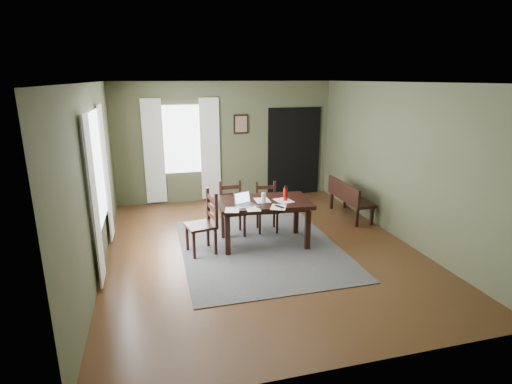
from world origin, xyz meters
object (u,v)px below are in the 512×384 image
object	(u,v)px
dining_table	(264,206)
bench	(348,196)
chair_end	(204,223)
chair_back_right	(267,208)
chair_back_left	(232,209)
water_bottle	(285,194)
laptop	(244,202)

from	to	relation	value
dining_table	bench	world-z (taller)	dining_table
chair_end	chair_back_right	xyz separation A→B (m)	(1.26, 0.69, -0.06)
dining_table	chair_back_right	world-z (taller)	chair_back_right
chair_back_left	water_bottle	world-z (taller)	water_bottle
chair_back_right	laptop	size ratio (longest dim) A/B	2.43
bench	water_bottle	distance (m)	2.02
chair_back_right	bench	bearing A→B (deg)	16.49
dining_table	chair_back_left	world-z (taller)	chair_back_left
chair_back_right	laptop	world-z (taller)	laptop
chair_end	water_bottle	bearing A→B (deg)	78.68
chair_end	bench	bearing A→B (deg)	96.18
laptop	water_bottle	distance (m)	0.73
dining_table	chair_back_left	xyz separation A→B (m)	(-0.44, 0.57, -0.21)
chair_back_right	water_bottle	xyz separation A→B (m)	(0.12, -0.68, 0.45)
water_bottle	chair_back_left	bearing A→B (deg)	140.00
dining_table	water_bottle	world-z (taller)	water_bottle
chair_back_right	bench	xyz separation A→B (m)	(1.82, 0.30, -0.00)
chair_end	chair_back_left	size ratio (longest dim) A/B	1.06
chair_end	laptop	world-z (taller)	chair_end
chair_end	water_bottle	xyz separation A→B (m)	(1.38, 0.01, 0.39)
water_bottle	chair_end	bearing A→B (deg)	-179.71
chair_back_left	dining_table	bearing A→B (deg)	-53.66
bench	chair_end	bearing A→B (deg)	107.80
bench	water_bottle	world-z (taller)	water_bottle
dining_table	bench	distance (m)	2.25
chair_back_right	water_bottle	distance (m)	0.83
chair_end	chair_back_left	bearing A→B (deg)	126.16
chair_back_right	bench	size ratio (longest dim) A/B	0.69
dining_table	chair_back_left	bearing A→B (deg)	132.40
chair_back_left	chair_back_right	size ratio (longest dim) A/B	1.07
chair_back_right	bench	world-z (taller)	chair_back_right
chair_end	bench	world-z (taller)	chair_end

